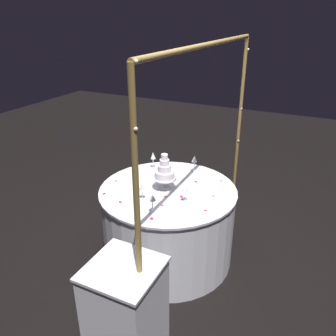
{
  "coord_description": "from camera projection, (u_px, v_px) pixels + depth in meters",
  "views": [
    {
      "loc": [
        2.47,
        1.2,
        2.22
      ],
      "look_at": [
        0.0,
        0.0,
        0.97
      ],
      "focal_mm": 36.39,
      "sensor_mm": 36.0,
      "label": 1
    }
  ],
  "objects": [
    {
      "name": "ground_plane",
      "position": [
        168.0,
        256.0,
        3.42
      ],
      "size": [
        12.0,
        12.0,
        0.0
      ],
      "primitive_type": "plane",
      "color": "black"
    },
    {
      "name": "decorative_arch",
      "position": [
        206.0,
        131.0,
        2.72
      ],
      "size": [
        2.22,
        0.06,
        2.04
      ],
      "color": "olive",
      "rests_on": "ground"
    },
    {
      "name": "main_table",
      "position": [
        168.0,
        224.0,
        3.26
      ],
      "size": [
        1.26,
        1.26,
        0.76
      ],
      "color": "white",
      "rests_on": "ground"
    },
    {
      "name": "side_table",
      "position": [
        126.0,
        315.0,
        2.26
      ],
      "size": [
        0.45,
        0.45,
        0.8
      ],
      "color": "white",
      "rests_on": "ground"
    },
    {
      "name": "tiered_cake",
      "position": [
        165.0,
        172.0,
        3.06
      ],
      "size": [
        0.22,
        0.22,
        0.33
      ],
      "color": "silver",
      "rests_on": "main_table"
    },
    {
      "name": "wine_glass_0",
      "position": [
        164.0,
        165.0,
        3.33
      ],
      "size": [
        0.06,
        0.06,
        0.15
      ],
      "color": "silver",
      "rests_on": "main_table"
    },
    {
      "name": "wine_glass_1",
      "position": [
        153.0,
        157.0,
        3.49
      ],
      "size": [
        0.06,
        0.06,
        0.17
      ],
      "color": "silver",
      "rests_on": "main_table"
    },
    {
      "name": "wine_glass_2",
      "position": [
        142.0,
        187.0,
        2.9
      ],
      "size": [
        0.06,
        0.06,
        0.15
      ],
      "color": "silver",
      "rests_on": "main_table"
    },
    {
      "name": "wine_glass_3",
      "position": [
        152.0,
        198.0,
        2.68
      ],
      "size": [
        0.06,
        0.06,
        0.17
      ],
      "color": "silver",
      "rests_on": "main_table"
    },
    {
      "name": "wine_glass_4",
      "position": [
        194.0,
        160.0,
        3.39
      ],
      "size": [
        0.06,
        0.06,
        0.17
      ],
      "color": "silver",
      "rests_on": "main_table"
    },
    {
      "name": "wine_glass_5",
      "position": [
        185.0,
        190.0,
        2.86
      ],
      "size": [
        0.06,
        0.06,
        0.15
      ],
      "color": "silver",
      "rests_on": "main_table"
    },
    {
      "name": "cake_knife",
      "position": [
        193.0,
        195.0,
        3.0
      ],
      "size": [
        0.3,
        0.05,
        0.01
      ],
      "color": "silver",
      "rests_on": "main_table"
    },
    {
      "name": "rose_petal_0",
      "position": [
        181.0,
        196.0,
        2.97
      ],
      "size": [
        0.04,
        0.05,
        0.0
      ],
      "primitive_type": "ellipsoid",
      "rotation": [
        0.0,
        0.0,
        3.93
      ],
      "color": "#C61951",
      "rests_on": "main_table"
    },
    {
      "name": "rose_petal_1",
      "position": [
        221.0,
        181.0,
        3.26
      ],
      "size": [
        0.02,
        0.03,
        0.0
      ],
      "primitive_type": "ellipsoid",
      "rotation": [
        0.0,
        0.0,
        4.59
      ],
      "color": "#C61951",
      "rests_on": "main_table"
    },
    {
      "name": "rose_petal_2",
      "position": [
        104.0,
        194.0,
        3.02
      ],
      "size": [
        0.04,
        0.03,
        0.0
      ],
      "primitive_type": "ellipsoid",
      "rotation": [
        0.0,
        0.0,
        3.23
      ],
      "color": "#C61951",
      "rests_on": "main_table"
    },
    {
      "name": "rose_petal_3",
      "position": [
        120.0,
        202.0,
        2.89
      ],
      "size": [
        0.04,
        0.04,
        0.0
      ],
      "primitive_type": "ellipsoid",
      "rotation": [
        0.0,
        0.0,
        4.28
      ],
      "color": "#C61951",
      "rests_on": "main_table"
    },
    {
      "name": "rose_petal_4",
      "position": [
        116.0,
        181.0,
        3.25
      ],
      "size": [
        0.04,
        0.03,
        0.0
      ],
      "primitive_type": "ellipsoid",
      "rotation": [
        0.0,
        0.0,
        2.58
      ],
      "color": "#C61951",
      "rests_on": "main_table"
    },
    {
      "name": "rose_petal_5",
      "position": [
        162.0,
        205.0,
        2.84
      ],
      "size": [
        0.03,
        0.03,
        0.0
      ],
      "primitive_type": "ellipsoid",
      "rotation": [
        0.0,
        0.0,
        1.74
      ],
      "color": "#C61951",
      "rests_on": "main_table"
    },
    {
      "name": "rose_petal_6",
      "position": [
        165.0,
        196.0,
        2.97
      ],
      "size": [
        0.04,
        0.03,
        0.0
      ],
      "primitive_type": "ellipsoid",
      "rotation": [
        0.0,
        0.0,
        2.43
      ],
      "color": "#C61951",
      "rests_on": "main_table"
    },
    {
      "name": "rose_petal_7",
      "position": [
        205.0,
        210.0,
        2.77
      ],
      "size": [
        0.03,
        0.03,
        0.0
      ],
      "primitive_type": "ellipsoid",
      "rotation": [
        0.0,
        0.0,
        5.33
      ],
      "color": "#C61951",
      "rests_on": "main_table"
    },
    {
      "name": "rose_petal_8",
      "position": [
        196.0,
        182.0,
        3.23
      ],
      "size": [
        0.04,
        0.04,
        0.0
      ],
      "primitive_type": "ellipsoid",
      "rotation": [
        0.0,
        0.0,
        4.42
      ],
      "color": "#C61951",
      "rests_on": "main_table"
    },
    {
      "name": "rose_petal_9",
      "position": [
        152.0,
        219.0,
        2.65
      ],
      "size": [
        0.05,
        0.05,
        0.0
      ],
      "primitive_type": "ellipsoid",
      "rotation": [
        0.0,
        0.0,
        0.7
      ],
      "color": "#C61951",
      "rests_on": "main_table"
    },
    {
      "name": "rose_petal_10",
      "position": [
        213.0,
        196.0,
        2.98
      ],
      "size": [
        0.03,
        0.03,
        0.0
      ],
      "primitive_type": "ellipsoid",
      "rotation": [
        0.0,
        0.0,
        5.9
      ],
      "color": "#C61951",
      "rests_on": "main_table"
    }
  ]
}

